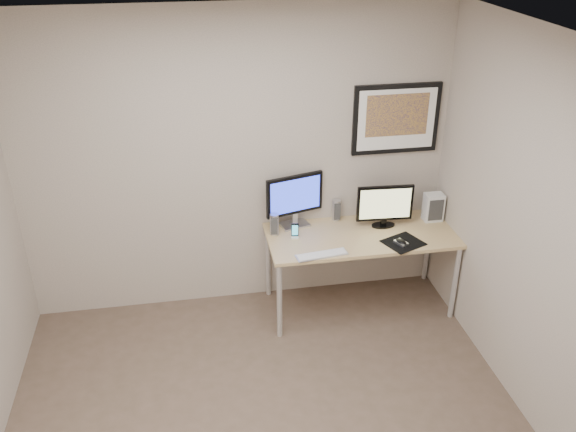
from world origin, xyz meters
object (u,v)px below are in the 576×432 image
desk (361,241)px  monitor_tv (385,205)px  framed_art (396,119)px  monitor_large (295,198)px  speaker_left (274,224)px  speaker_right (336,210)px  keyboard (322,255)px  fan_unit (433,207)px  phone_dock (295,231)px

desk → monitor_tv: monitor_tv is taller
framed_art → monitor_large: bearing=-175.1°
desk → speaker_left: size_ratio=8.45×
speaker_right → keyboard: size_ratio=0.45×
framed_art → fan_unit: 0.86m
speaker_left → keyboard: (0.32, -0.42, -0.09)m
desk → monitor_tv: bearing=24.7°
speaker_left → keyboard: speaker_left is taller
speaker_right → phone_dock: bearing=-149.4°
framed_art → fan_unit: (0.34, -0.19, -0.77)m
monitor_tv → keyboard: (-0.64, -0.39, -0.20)m
phone_dock → monitor_large: bearing=88.5°
framed_art → speaker_right: framed_art is taller
monitor_tv → fan_unit: 0.47m
phone_dock → fan_unit: fan_unit is taller
framed_art → speaker_right: (-0.50, -0.03, -0.80)m
monitor_tv → framed_art: bearing=65.3°
monitor_large → speaker_left: monitor_large is taller
monitor_large → monitor_tv: monitor_large is taller
monitor_tv → phone_dock: (-0.80, -0.06, -0.14)m
keyboard → fan_unit: size_ratio=1.69×
desk → monitor_large: size_ratio=3.15×
monitor_tv → fan_unit: bearing=8.6°
phone_dock → desk: bearing=4.0°
monitor_tv → speaker_left: monitor_tv is taller
monitor_tv → speaker_right: (-0.37, 0.20, -0.11)m
monitor_tv → speaker_right: 0.44m
speaker_left → fan_unit: (1.42, 0.01, 0.03)m
monitor_large → keyboard: (0.12, -0.54, -0.25)m
keyboard → speaker_right: bearing=58.6°
framed_art → phone_dock: framed_art is taller
monitor_tv → phone_dock: size_ratio=3.65×
speaker_left → speaker_right: same height
desk → monitor_large: (-0.53, 0.26, 0.33)m
monitor_tv → fan_unit: monitor_tv is taller
speaker_left → speaker_right: 0.60m
desk → framed_art: framed_art is taller
desk → monitor_tv: (0.23, 0.10, 0.27)m
desk → monitor_tv: size_ratio=3.28×
monitor_large → speaker_right: 0.42m
phone_dock → monitor_tv: bearing=12.7°
monitor_tv → speaker_right: size_ratio=2.58×
desk → fan_unit: (0.69, 0.15, 0.19)m
monitor_large → keyboard: monitor_large is taller
monitor_large → speaker_right: (0.38, 0.05, -0.17)m
keyboard → monitor_large: bearing=95.5°
phone_dock → fan_unit: bearing=12.8°
monitor_tv → phone_dock: 0.81m
keyboard → fan_unit: (1.10, 0.43, 0.12)m
monitor_large → phone_dock: size_ratio=3.80×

